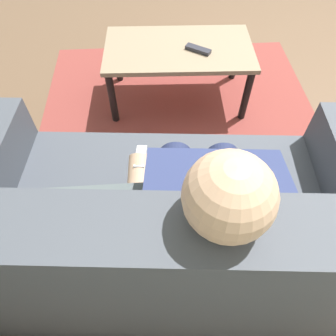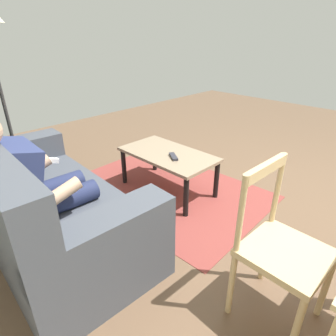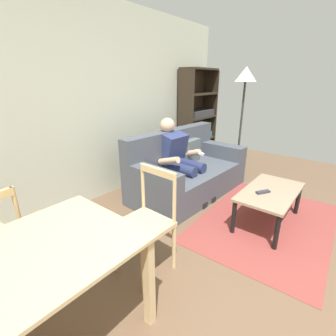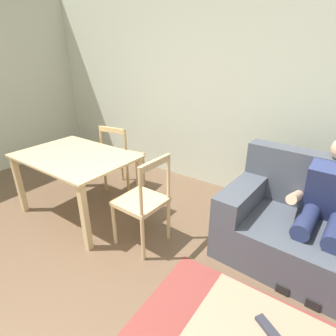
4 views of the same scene
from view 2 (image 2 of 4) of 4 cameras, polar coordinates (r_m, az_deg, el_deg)
name	(u,v)px [view 2 (image 2 of 4)]	position (r m, az deg, el deg)	size (l,w,h in m)	color
ground_plane	(306,211)	(3.03, 26.14, -7.72)	(8.68, 8.68, 0.00)	brown
couch	(40,206)	(2.40, -24.36, -7.07)	(1.92, 1.00, 0.94)	#474C56
person_lounging	(38,187)	(2.15, -24.81, -3.43)	(0.61, 0.90, 1.13)	navy
coffee_table	(168,158)	(2.90, 0.00, 2.02)	(0.99, 0.54, 0.43)	gray
tv_remote	(173,157)	(2.76, 1.11, 2.32)	(0.05, 0.17, 0.02)	#2D2D38
dining_chair_facing_couch	(281,250)	(1.72, 21.77, -15.16)	(0.44, 0.44, 0.94)	#D1B27F
area_rug	(168,189)	(3.07, 0.00, -4.25)	(2.00, 1.40, 0.01)	brown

